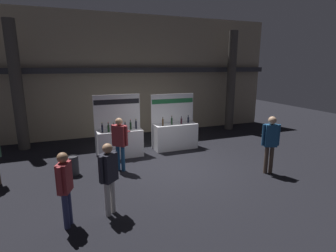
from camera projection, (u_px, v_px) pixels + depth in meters
The scene contains 9 objects.
ground_plane at pixel (172, 167), 8.71m from camera, with size 29.07×29.07×0.00m, color black.
hall_colonnade at pixel (135, 77), 12.54m from camera, with size 14.53×1.32×5.65m.
exhibitor_booth_0 at pixel (120, 141), 9.67m from camera, with size 1.72×0.73×2.29m.
exhibitor_booth_1 at pixel (175, 134), 10.62m from camera, with size 1.83×0.66×2.21m.
trash_bin at pixel (73, 165), 8.09m from camera, with size 0.35×0.35×0.60m.
visitor_0 at pixel (120, 139), 8.24m from camera, with size 0.47×0.46×1.74m.
visitor_1 at pixel (109, 173), 5.77m from camera, with size 0.44×0.43×1.68m.
visitor_2 at pixel (271, 140), 8.02m from camera, with size 0.52×0.33×1.83m.
visitor_4 at pixel (65, 184), 5.33m from camera, with size 0.32×0.50×1.64m.
Camera 1 is at (-3.03, -7.59, 3.32)m, focal length 27.90 mm.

